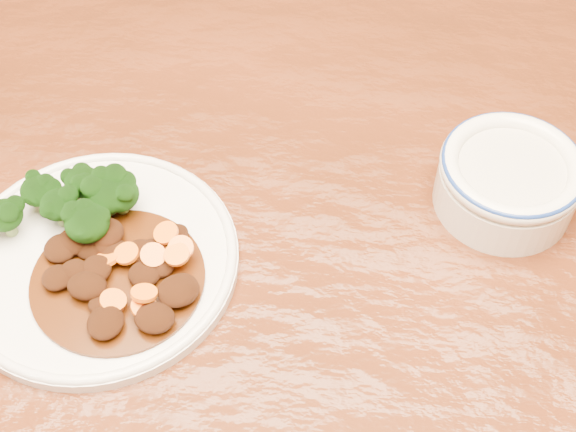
# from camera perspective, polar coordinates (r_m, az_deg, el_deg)

# --- Properties ---
(dining_table) EXTENTS (1.53, 0.95, 0.75)m
(dining_table) POSITION_cam_1_polar(r_m,az_deg,el_deg) (0.73, -1.11, -9.29)
(dining_table) COLOR #5B2510
(dining_table) RESTS_ON ground
(dinner_plate) EXTENTS (0.24, 0.24, 0.01)m
(dinner_plate) POSITION_cam_1_polar(r_m,az_deg,el_deg) (0.69, -13.37, -3.03)
(dinner_plate) COLOR silver
(dinner_plate) RESTS_ON dining_table
(broccoli_florets) EXTENTS (0.12, 0.08, 0.04)m
(broccoli_florets) POSITION_cam_1_polar(r_m,az_deg,el_deg) (0.70, -14.69, 0.99)
(broccoli_florets) COLOR #77944C
(broccoli_florets) RESTS_ON dinner_plate
(mince_stew) EXTENTS (0.14, 0.14, 0.03)m
(mince_stew) POSITION_cam_1_polar(r_m,az_deg,el_deg) (0.67, -11.94, -3.89)
(mince_stew) COLOR #401C06
(mince_stew) RESTS_ON dinner_plate
(dip_bowl) EXTENTS (0.12, 0.12, 0.06)m
(dip_bowl) POSITION_cam_1_polar(r_m,az_deg,el_deg) (0.72, 15.39, 2.54)
(dip_bowl) COLOR white
(dip_bowl) RESTS_ON dining_table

